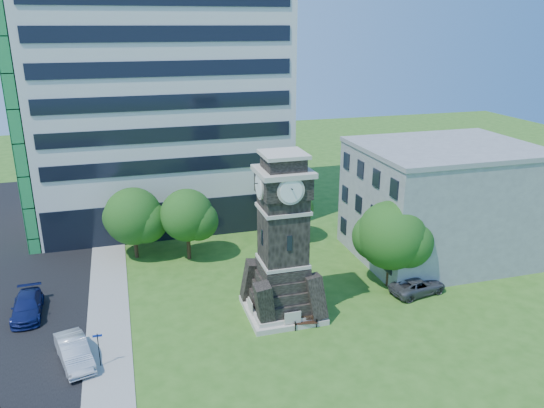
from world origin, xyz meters
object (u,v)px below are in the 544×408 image
object	(u,v)px
clock_tower	(283,247)
car_street_north	(27,306)
street_sign	(98,346)
park_bench	(305,322)
car_east_lot	(418,286)
car_street_mid	(74,352)

from	to	relation	value
clock_tower	car_street_north	bearing A→B (deg)	165.08
street_sign	park_bench	bearing A→B (deg)	3.92
clock_tower	street_sign	distance (m)	13.87
clock_tower	park_bench	bearing A→B (deg)	-69.80
street_sign	car_street_north	bearing A→B (deg)	124.40
car_east_lot	park_bench	size ratio (longest dim) A/B	2.78
car_east_lot	park_bench	xyz separation A→B (m)	(-10.31, -2.27, -0.19)
car_street_north	park_bench	distance (m)	20.48
car_street_mid	street_sign	world-z (taller)	street_sign
street_sign	car_street_mid	bearing A→B (deg)	150.77
car_street_mid	car_east_lot	distance (m)	25.83
park_bench	street_sign	distance (m)	13.94
car_street_mid	car_street_north	bearing A→B (deg)	101.93
car_street_north	park_bench	xyz separation A→B (m)	(19.11, -7.36, -0.26)
clock_tower	park_bench	size ratio (longest dim) A/B	7.29
car_street_mid	street_sign	xyz separation A→B (m)	(1.56, -0.92, 0.70)
car_east_lot	car_street_north	bearing A→B (deg)	70.17
clock_tower	car_street_mid	world-z (taller)	clock_tower
park_bench	street_sign	size ratio (longest dim) A/B	0.71
car_street_mid	car_east_lot	world-z (taller)	car_street_mid
car_street_north	car_east_lot	bearing A→B (deg)	-11.71
clock_tower	street_sign	world-z (taller)	clock_tower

